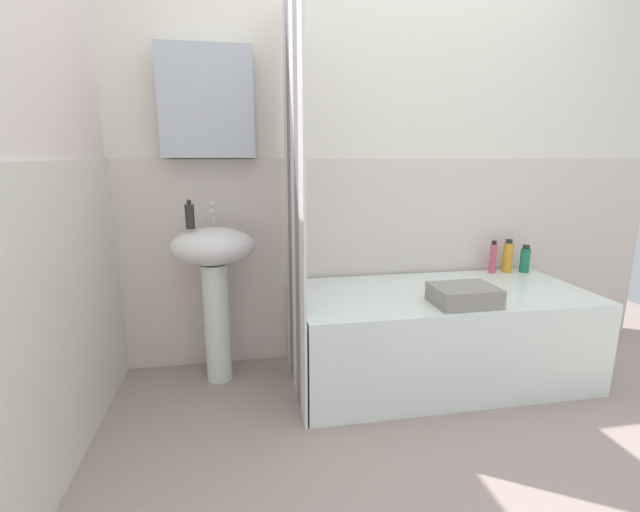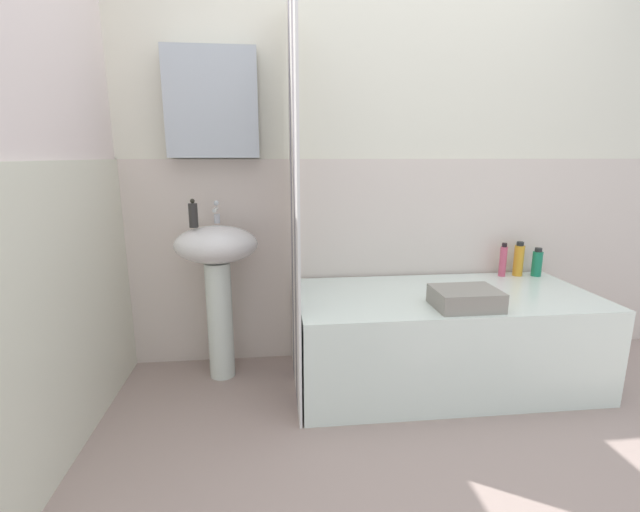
{
  "view_description": "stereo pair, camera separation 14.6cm",
  "coord_description": "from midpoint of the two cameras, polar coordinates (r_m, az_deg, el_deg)",
  "views": [
    {
      "loc": [
        -0.85,
        -1.29,
        1.22
      ],
      "look_at": [
        -0.47,
        0.83,
        0.73
      ],
      "focal_mm": 24.69,
      "sensor_mm": 36.0,
      "label": 1
    },
    {
      "loc": [
        -0.7,
        -1.31,
        1.22
      ],
      "look_at": [
        -0.47,
        0.83,
        0.73
      ],
      "focal_mm": 24.69,
      "sensor_mm": 36.0,
      "label": 2
    }
  ],
  "objects": [
    {
      "name": "shower_curtain",
      "position": [
        2.16,
        -5.34,
        7.03
      ],
      "size": [
        0.01,
        0.74,
        2.0
      ],
      "color": "white",
      "rests_on": "ground_plane"
    },
    {
      "name": "faucet",
      "position": [
        2.44,
        -15.5,
        5.34
      ],
      "size": [
        0.03,
        0.12,
        0.12
      ],
      "color": "silver",
      "rests_on": "sink"
    },
    {
      "name": "sink",
      "position": [
        2.41,
        -15.26,
        -1.76
      ],
      "size": [
        0.44,
        0.34,
        0.86
      ],
      "color": "white",
      "rests_on": "ground_plane"
    },
    {
      "name": "towel_folded",
      "position": [
        2.26,
        16.41,
        -4.91
      ],
      "size": [
        0.31,
        0.24,
        0.09
      ],
      "primitive_type": "cube",
      "rotation": [
        0.0,
        0.0,
        0.01
      ],
      "color": "gray",
      "rests_on": "bathtub"
    },
    {
      "name": "body_wash_bottle",
      "position": [
        2.96,
        21.86,
        -0.09
      ],
      "size": [
        0.06,
        0.06,
        0.21
      ],
      "color": "gold",
      "rests_on": "bathtub"
    },
    {
      "name": "conditioner_bottle",
      "position": [
        3.01,
        23.79,
        -0.43
      ],
      "size": [
        0.06,
        0.06,
        0.17
      ],
      "color": "#1A7A55",
      "rests_on": "bathtub"
    },
    {
      "name": "ground_plane",
      "position": [
        1.95,
        17.99,
        -27.17
      ],
      "size": [
        4.8,
        5.6,
        0.04
      ],
      "primitive_type": "cube",
      "color": "#A68E85"
    },
    {
      "name": "soap_dispenser",
      "position": [
        2.33,
        -18.26,
        4.96
      ],
      "size": [
        0.05,
        0.05,
        0.15
      ],
      "color": "#2D2B2A",
      "rests_on": "sink"
    },
    {
      "name": "wall_left_tiled",
      "position": [
        1.83,
        -36.21,
        7.26
      ],
      "size": [
        0.07,
        1.81,
        2.4
      ],
      "color": "silver",
      "rests_on": "ground_plane"
    },
    {
      "name": "lotion_bottle",
      "position": [
        2.91,
        20.19,
        -0.22
      ],
      "size": [
        0.04,
        0.04,
        0.21
      ],
      "color": "#CE4F6C",
      "rests_on": "bathtub"
    },
    {
      "name": "bathtub",
      "position": [
        2.55,
        13.53,
        -9.81
      ],
      "size": [
        1.57,
        0.74,
        0.5
      ],
      "primitive_type": "cube",
      "color": "white",
      "rests_on": "ground_plane"
    },
    {
      "name": "wall_back_tiled",
      "position": [
        2.66,
        5.59,
        11.12
      ],
      "size": [
        3.6,
        0.18,
        2.4
      ],
      "color": "white",
      "rests_on": "ground_plane"
    }
  ]
}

